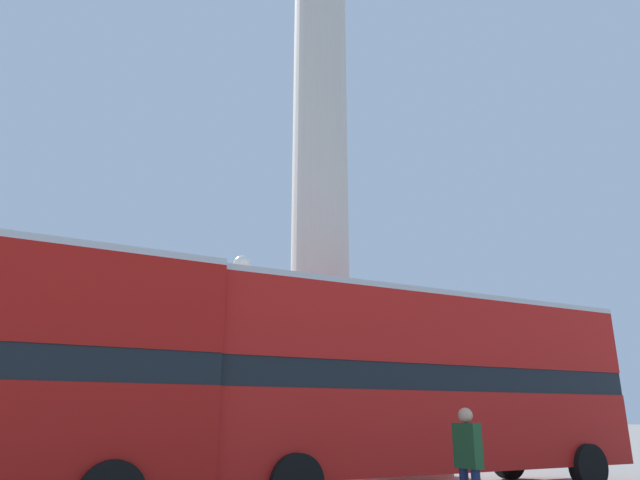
{
  "coord_description": "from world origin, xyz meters",
  "views": [
    {
      "loc": [
        -8.19,
        -16.09,
        1.63
      ],
      "look_at": [
        0.0,
        0.0,
        7.2
      ],
      "focal_mm": 32.0,
      "sensor_mm": 36.0,
      "label": 1
    }
  ],
  "objects_px": {
    "bus_a": "(420,381)",
    "street_lamp": "(238,351)",
    "pedestrian_near_lamp": "(468,459)",
    "monument_column": "(320,214)"
  },
  "relations": [
    {
      "from": "bus_a",
      "to": "street_lamp",
      "type": "xyz_separation_m",
      "value": [
        -3.77,
        2.05,
        0.71
      ]
    },
    {
      "from": "monument_column",
      "to": "street_lamp",
      "type": "height_order",
      "value": "monument_column"
    },
    {
      "from": "bus_a",
      "to": "street_lamp",
      "type": "bearing_deg",
      "value": 151.33
    },
    {
      "from": "monument_column",
      "to": "bus_a",
      "type": "relative_size",
      "value": 2.1
    },
    {
      "from": "street_lamp",
      "to": "pedestrian_near_lamp",
      "type": "distance_m",
      "value": 6.45
    },
    {
      "from": "monument_column",
      "to": "bus_a",
      "type": "bearing_deg",
      "value": -88.97
    },
    {
      "from": "street_lamp",
      "to": "bus_a",
      "type": "bearing_deg",
      "value": -28.54
    },
    {
      "from": "street_lamp",
      "to": "pedestrian_near_lamp",
      "type": "bearing_deg",
      "value": -72.73
    },
    {
      "from": "monument_column",
      "to": "street_lamp",
      "type": "bearing_deg",
      "value": -141.55
    },
    {
      "from": "street_lamp",
      "to": "pedestrian_near_lamp",
      "type": "relative_size",
      "value": 3.13
    }
  ]
}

